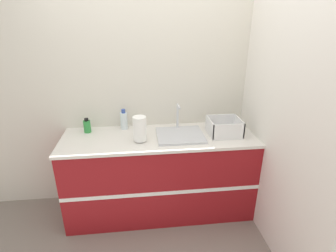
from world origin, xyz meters
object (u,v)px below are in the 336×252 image
at_px(paper_towel_roll, 140,129).
at_px(bottle_clear, 124,120).
at_px(sink, 180,134).
at_px(bottle_green, 87,126).
at_px(dish_rack, 224,129).

height_order(paper_towel_roll, bottle_clear, paper_towel_roll).
bearing_deg(sink, bottle_green, 168.12).
relative_size(dish_rack, bottle_clear, 1.45).
relative_size(sink, bottle_clear, 2.13).
relative_size(bottle_green, bottle_clear, 0.70).
height_order(sink, paper_towel_roll, sink).
bearing_deg(bottle_green, sink, -11.88).
height_order(sink, bottle_green, sink).
xyz_separation_m(paper_towel_roll, dish_rack, (0.86, 0.07, -0.07)).
bearing_deg(bottle_clear, bottle_green, -172.16).
bearing_deg(dish_rack, bottle_green, 171.48).
bearing_deg(paper_towel_roll, bottle_green, 153.05).
bearing_deg(bottle_green, dish_rack, -8.52).
height_order(sink, dish_rack, sink).
bearing_deg(bottle_green, paper_towel_roll, -26.95).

